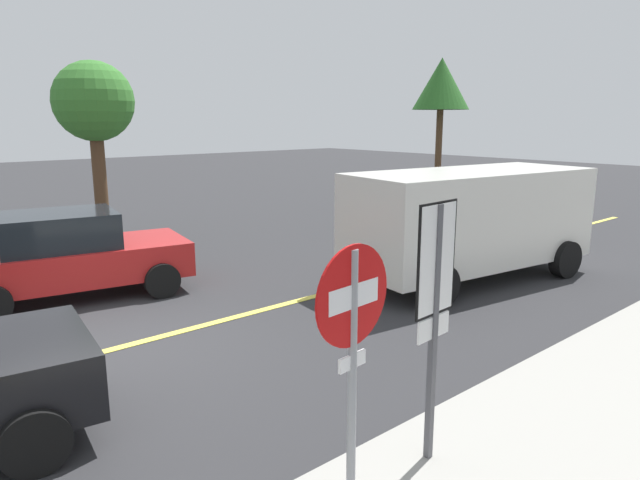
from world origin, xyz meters
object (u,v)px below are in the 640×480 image
(car_green_near_curb, at_px, (462,200))
(tree_centre_verge, at_px, (94,105))
(stop_sign, at_px, (352,343))
(speed_limit_sign, at_px, (435,289))
(white_van, at_px, (469,218))
(tree_left_verge, at_px, (441,86))
(car_red_crossing, at_px, (70,255))

(car_green_near_curb, distance_m, tree_centre_verge, 10.53)
(stop_sign, bearing_deg, speed_limit_sign, 6.36)
(speed_limit_sign, bearing_deg, white_van, 32.12)
(stop_sign, distance_m, car_green_near_curb, 13.46)
(speed_limit_sign, relative_size, tree_centre_verge, 0.54)
(white_van, bearing_deg, tree_left_verge, 40.88)
(tree_centre_verge, bearing_deg, stop_sign, -102.00)
(white_van, xyz_separation_m, car_green_near_curb, (4.59, 3.40, -0.44))
(white_van, distance_m, tree_centre_verge, 9.74)
(car_red_crossing, distance_m, tree_left_verge, 15.82)
(car_red_crossing, relative_size, tree_centre_verge, 0.91)
(tree_left_verge, bearing_deg, tree_centre_verge, 175.21)
(speed_limit_sign, distance_m, car_green_near_curb, 12.48)
(speed_limit_sign, distance_m, white_van, 6.76)
(car_red_crossing, relative_size, tree_left_verge, 0.77)
(stop_sign, height_order, white_van, stop_sign)
(car_red_crossing, bearing_deg, car_green_near_curb, -3.15)
(white_van, bearing_deg, stop_sign, -151.45)
(car_green_near_curb, bearing_deg, stop_sign, -148.08)
(car_red_crossing, height_order, tree_centre_verge, tree_centre_verge)
(speed_limit_sign, xyz_separation_m, tree_left_verge, (14.27, 10.99, 2.67))
(speed_limit_sign, relative_size, car_red_crossing, 0.60)
(stop_sign, distance_m, speed_limit_sign, 1.12)
(white_van, distance_m, car_red_crossing, 7.62)
(tree_centre_verge, bearing_deg, tree_left_verge, -4.79)
(white_van, height_order, tree_left_verge, tree_left_verge)
(car_green_near_curb, height_order, tree_left_verge, tree_left_verge)
(car_green_near_curb, xyz_separation_m, tree_left_verge, (3.97, 4.01, 3.60))
(car_red_crossing, bearing_deg, tree_centre_verge, 63.47)
(stop_sign, relative_size, white_van, 0.43)
(stop_sign, distance_m, white_van, 7.77)
(speed_limit_sign, bearing_deg, tree_left_verge, 37.61)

